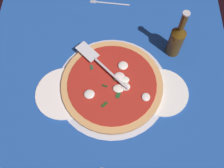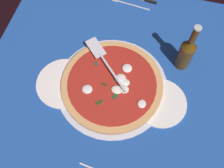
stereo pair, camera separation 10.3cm
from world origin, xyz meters
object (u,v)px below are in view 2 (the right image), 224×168
Objects in this scene: dinner_plate_right at (64,83)px; pizza at (112,84)px; place_setting_near at (136,2)px; beer_bottle at (186,52)px; pizza_server at (105,61)px; dinner_plate_left at (160,103)px.

dinner_plate_right is 19.73cm from pizza.
pizza is at bearing 96.16° from place_setting_near.
beer_bottle is at bearing -145.98° from pizza.
beer_bottle reaches higher than pizza_server.
pizza_server is (25.14, -10.52, 3.96)cm from dinner_plate_left.
dinner_plate_right is 1.01× the size of pizza_server.
pizza is 46.21cm from place_setting_near.
dinner_plate_left is 52.76cm from place_setting_near.
dinner_plate_left is 22.29cm from beer_bottle.
pizza is 9.84cm from pizza_server.
beer_bottle reaches higher than place_setting_near.
dinner_plate_left is 0.51× the size of pizza.
pizza_server reaches higher than dinner_plate_left.
dinner_plate_left is at bearing -158.02° from pizza_server.
place_setting_near is at bearing -67.27° from dinner_plate_left.
dinner_plate_left is 0.85× the size of beer_bottle.
pizza_server is 32.35cm from beer_bottle.
dinner_plate_left is at bearing 74.46° from beer_bottle.
pizza is at bearing 166.81° from pizza_server.
pizza_server is (5.05, -8.05, 2.56)cm from pizza.
pizza_server is at bearing 88.69° from place_setting_near.
dinner_plate_right is at bearing 25.22° from beer_bottle.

